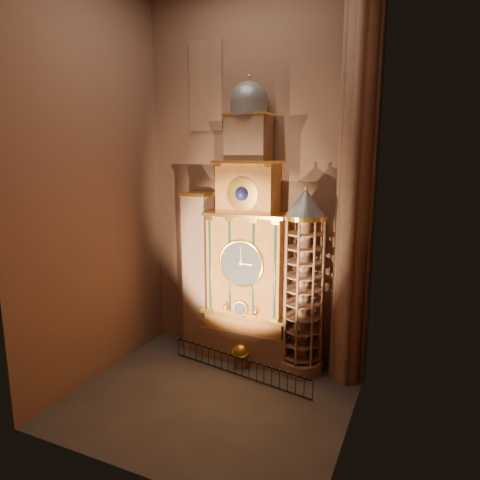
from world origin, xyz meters
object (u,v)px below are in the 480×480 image
at_px(astronomical_clock, 248,254).
at_px(portrait_tower, 199,272).
at_px(celestial_globe, 241,354).
at_px(stair_turret, 303,285).
at_px(iron_railing, 238,366).

relative_size(astronomical_clock, portrait_tower, 1.64).
height_order(astronomical_clock, celestial_globe, astronomical_clock).
bearing_deg(portrait_tower, stair_turret, -2.33).
bearing_deg(portrait_tower, iron_railing, -31.43).
relative_size(portrait_tower, stair_turret, 0.94).
bearing_deg(stair_turret, astronomical_clock, 175.70).
height_order(stair_turret, celestial_globe, stair_turret).
distance_m(astronomical_clock, iron_railing, 6.52).
xyz_separation_m(portrait_tower, iron_railing, (3.83, -2.34, -4.54)).
relative_size(celestial_globe, iron_railing, 0.16).
xyz_separation_m(astronomical_clock, iron_railing, (0.43, -2.32, -6.07)).
relative_size(portrait_tower, celestial_globe, 6.86).
relative_size(astronomical_clock, iron_railing, 1.84).
xyz_separation_m(portrait_tower, celestial_globe, (3.54, -1.38, -4.26)).
xyz_separation_m(stair_turret, celestial_globe, (-3.36, -1.10, -4.38)).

